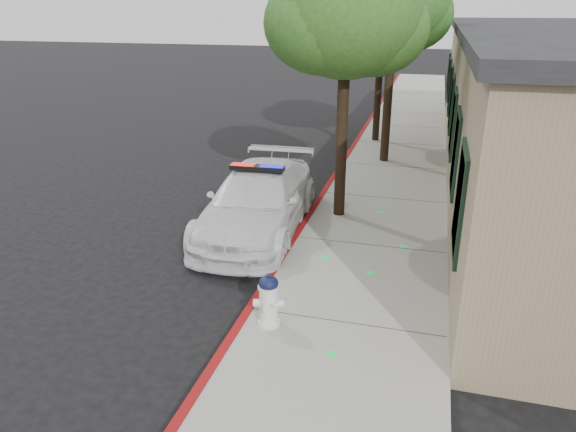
# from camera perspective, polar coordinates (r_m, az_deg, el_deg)

# --- Properties ---
(ground) EXTENTS (120.00, 120.00, 0.00)m
(ground) POSITION_cam_1_polar(r_m,az_deg,el_deg) (8.95, -4.48, -10.54)
(ground) COLOR black
(ground) RESTS_ON ground
(sidewalk) EXTENTS (3.20, 60.00, 0.15)m
(sidewalk) POSITION_cam_1_polar(r_m,az_deg,el_deg) (11.19, 8.44, -3.36)
(sidewalk) COLOR gray
(sidewalk) RESTS_ON ground
(red_curb) EXTENTS (0.14, 60.00, 0.16)m
(red_curb) POSITION_cam_1_polar(r_m,az_deg,el_deg) (11.44, 0.77, -2.53)
(red_curb) COLOR maroon
(red_curb) RESTS_ON ground
(police_car) EXTENTS (2.23, 4.99, 1.54)m
(police_car) POSITION_cam_1_polar(r_m,az_deg,el_deg) (11.82, -3.22, 1.58)
(police_car) COLOR silver
(police_car) RESTS_ON ground
(fire_hydrant) EXTENTS (0.49, 0.42, 0.85)m
(fire_hydrant) POSITION_cam_1_polar(r_m,az_deg,el_deg) (8.22, -2.07, -8.96)
(fire_hydrant) COLOR white
(fire_hydrant) RESTS_ON sidewalk
(street_tree_near) EXTENTS (3.37, 3.16, 5.80)m
(street_tree_near) POSITION_cam_1_polar(r_m,az_deg,el_deg) (11.84, 6.25, 20.12)
(street_tree_near) COLOR black
(street_tree_near) RESTS_ON sidewalk
(street_tree_mid) EXTENTS (3.32, 3.14, 6.00)m
(street_tree_mid) POSITION_cam_1_polar(r_m,az_deg,el_deg) (16.79, 11.30, 20.92)
(street_tree_mid) COLOR black
(street_tree_mid) RESTS_ON sidewalk
(street_tree_far) EXTENTS (2.90, 2.90, 5.36)m
(street_tree_far) POSITION_cam_1_polar(r_m,az_deg,el_deg) (19.49, 10.14, 19.59)
(street_tree_far) COLOR black
(street_tree_far) RESTS_ON sidewalk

